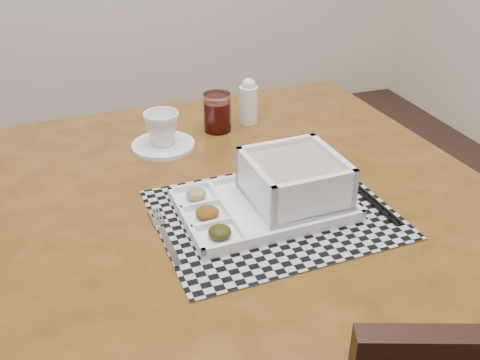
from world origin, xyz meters
The scene contains 10 objects.
dining_table centered at (0.68, 0.37, 0.67)m, with size 1.04×1.04×0.75m.
placemat centered at (0.70, 0.25, 0.75)m, with size 0.44×0.35×0.00m, color #A8A8B0.
serving_tray centered at (0.73, 0.27, 0.79)m, with size 0.33×0.24×0.10m.
fork centered at (0.49, 0.25, 0.75)m, with size 0.03×0.19×0.00m.
spoon centered at (0.90, 0.33, 0.75)m, with size 0.04×0.18×0.01m.
chopsticks centered at (0.90, 0.25, 0.75)m, with size 0.03×0.24×0.01m.
saucer centered at (0.56, 0.60, 0.75)m, with size 0.15×0.15×0.01m, color white.
cup centered at (0.56, 0.60, 0.80)m, with size 0.08×0.08×0.08m, color white.
juice_glass centered at (0.71, 0.65, 0.79)m, with size 0.07×0.07×0.10m.
creamer_bottle centered at (0.80, 0.67, 0.80)m, with size 0.05×0.05×0.12m.
Camera 1 is at (0.36, -0.54, 1.31)m, focal length 40.00 mm.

